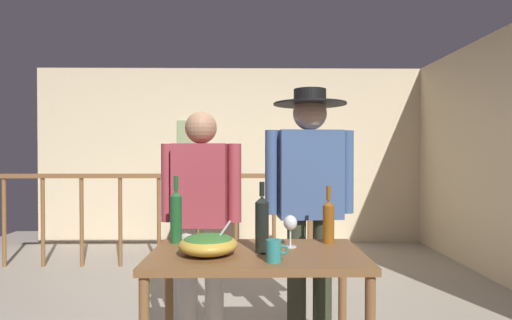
# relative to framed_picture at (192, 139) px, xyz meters

# --- Properties ---
(ground_plane) EXTENTS (7.23, 7.23, 0.00)m
(ground_plane) POSITION_rel_framed_picture_xyz_m (0.56, -2.70, -1.50)
(ground_plane) COLOR #9E9384
(back_wall) EXTENTS (5.56, 0.10, 2.52)m
(back_wall) POSITION_rel_framed_picture_xyz_m (0.56, 0.06, -0.25)
(back_wall) COLOR beige
(back_wall) RESTS_ON ground_plane
(side_wall_right) EXTENTS (0.10, 4.13, 2.52)m
(side_wall_right) POSITION_rel_framed_picture_xyz_m (3.34, -1.87, -0.25)
(side_wall_right) COLOR beige
(side_wall_right) RESTS_ON ground_plane
(framed_picture) EXTENTS (0.44, 0.03, 0.52)m
(framed_picture) POSITION_rel_framed_picture_xyz_m (0.00, 0.00, 0.00)
(framed_picture) COLOR #8D9D6A
(stair_railing) EXTENTS (3.60, 0.10, 1.11)m
(stair_railing) POSITION_rel_framed_picture_xyz_m (0.26, -1.20, -0.83)
(stair_railing) COLOR brown
(stair_railing) RESTS_ON ground_plane
(tv_console) EXTENTS (0.90, 0.40, 0.44)m
(tv_console) POSITION_rel_framed_picture_xyz_m (0.22, -0.29, -1.29)
(tv_console) COLOR #38281E
(tv_console) RESTS_ON ground_plane
(flat_screen_tv) EXTENTS (0.69, 0.12, 0.51)m
(flat_screen_tv) POSITION_rel_framed_picture_xyz_m (0.22, -0.32, -0.77)
(flat_screen_tv) COLOR black
(flat_screen_tv) RESTS_ON tv_console
(serving_table) EXTENTS (1.14, 0.66, 0.75)m
(serving_table) POSITION_rel_framed_picture_xyz_m (0.87, -3.65, -0.84)
(serving_table) COLOR brown
(serving_table) RESTS_ON ground_plane
(salad_bowl) EXTENTS (0.31, 0.31, 0.18)m
(salad_bowl) POSITION_rel_framed_picture_xyz_m (0.62, -3.71, -0.69)
(salad_bowl) COLOR gold
(salad_bowl) RESTS_ON serving_table
(wine_glass) EXTENTS (0.08, 0.08, 0.18)m
(wine_glass) POSITION_rel_framed_picture_xyz_m (1.06, -3.54, -0.62)
(wine_glass) COLOR silver
(wine_glass) RESTS_ON serving_table
(wine_bottle_green) EXTENTS (0.07, 0.07, 0.40)m
(wine_bottle_green) POSITION_rel_framed_picture_xyz_m (0.39, -3.42, -0.59)
(wine_bottle_green) COLOR #1E5628
(wine_bottle_green) RESTS_ON serving_table
(wine_bottle_amber) EXTENTS (0.07, 0.07, 0.34)m
(wine_bottle_amber) POSITION_rel_framed_picture_xyz_m (1.30, -3.44, -0.62)
(wine_bottle_amber) COLOR brown
(wine_bottle_amber) RESTS_ON serving_table
(wine_bottle_dark) EXTENTS (0.07, 0.07, 0.38)m
(wine_bottle_dark) POSITION_rel_framed_picture_xyz_m (0.90, -3.67, -0.59)
(wine_bottle_dark) COLOR black
(wine_bottle_dark) RESTS_ON serving_table
(mug_teal) EXTENTS (0.11, 0.08, 0.11)m
(mug_teal) POSITION_rel_framed_picture_xyz_m (0.95, -3.86, -0.69)
(mug_teal) COLOR teal
(mug_teal) RESTS_ON serving_table
(person_standing_left) EXTENTS (0.55, 0.25, 1.57)m
(person_standing_left) POSITION_rel_framed_picture_xyz_m (0.50, -3.06, -0.59)
(person_standing_left) COLOR beige
(person_standing_left) RESTS_ON ground_plane
(person_standing_right) EXTENTS (0.61, 0.50, 1.72)m
(person_standing_right) POSITION_rel_framed_picture_xyz_m (1.24, -3.06, -0.46)
(person_standing_right) COLOR #2D3323
(person_standing_right) RESTS_ON ground_plane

